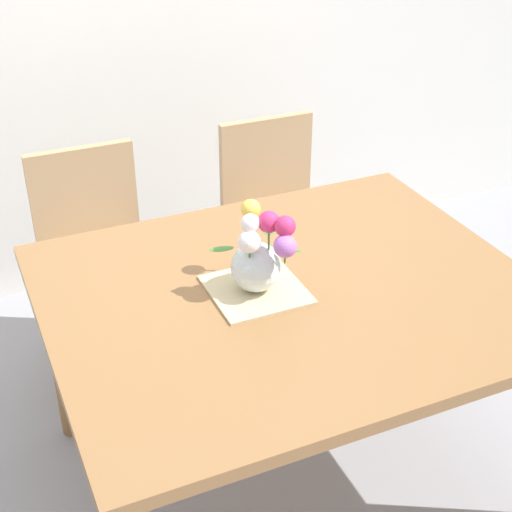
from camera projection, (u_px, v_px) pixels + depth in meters
The scene contains 6 objects.
ground_plane at pixel (285, 473), 2.63m from camera, with size 12.00×12.00×0.00m, color #939399.
dining_table at pixel (290, 312), 2.28m from camera, with size 1.44×1.18×0.78m.
chair_left at pixel (95, 247), 2.96m from camera, with size 0.42×0.42×0.90m.
chair_right at pixel (276, 210), 3.24m from camera, with size 0.42×0.42×0.90m.
placemat at pixel (256, 289), 2.22m from camera, with size 0.27×0.27×0.01m, color #CCB789.
flower_vase at pixel (259, 256), 2.16m from camera, with size 0.26×0.26×0.26m.
Camera 1 is at (-0.85, -1.67, 2.00)m, focal length 52.50 mm.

